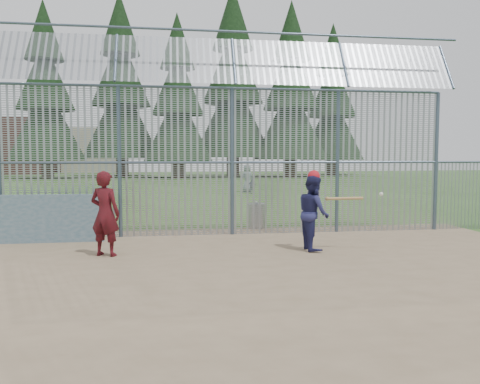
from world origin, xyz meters
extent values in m
plane|color=#2D511E|center=(0.00, 0.00, 0.00)|extent=(120.00, 120.00, 0.00)
cube|color=#756047|center=(0.00, -0.50, 0.01)|extent=(14.00, 10.00, 0.02)
cube|color=#38566B|center=(-4.60, 2.90, 0.62)|extent=(2.50, 0.12, 1.20)
imported|color=navy|center=(1.57, 1.10, 0.88)|extent=(0.67, 0.85, 1.71)
imported|color=maroon|center=(-3.06, 1.10, 0.94)|extent=(0.79, 0.67, 1.83)
imported|color=slate|center=(2.89, 18.91, 0.85)|extent=(0.96, 0.78, 1.70)
imported|color=slate|center=(2.99, 17.66, 0.44)|extent=(0.56, 0.34, 0.89)
sphere|color=red|center=(1.57, 1.10, 1.71)|extent=(0.27, 0.27, 0.27)
cylinder|color=#AA7F4C|center=(2.27, 0.95, 1.21)|extent=(0.85, 0.11, 0.07)
sphere|color=#AA7F4C|center=(1.84, 0.95, 1.21)|extent=(0.09, 0.09, 0.09)
sphere|color=white|center=(3.06, 0.80, 1.31)|extent=(0.09, 0.09, 0.09)
cylinder|color=#96999E|center=(0.87, 4.58, 0.35)|extent=(0.52, 0.52, 0.70)
cylinder|color=#9EA0A5|center=(0.87, 4.58, 0.72)|extent=(0.56, 0.56, 0.05)
sphere|color=#9EA0A5|center=(0.87, 4.58, 0.77)|extent=(0.10, 0.10, 0.10)
cube|color=slate|center=(-7.26, 7.99, 0.20)|extent=(3.00, 0.25, 0.05)
cube|color=gray|center=(-7.26, 8.34, 0.45)|extent=(3.00, 0.25, 0.05)
cube|color=gray|center=(-7.26, 8.69, 0.70)|extent=(3.00, 0.25, 0.05)
cube|color=slate|center=(-5.86, 8.34, 0.35)|extent=(0.06, 0.90, 0.70)
cylinder|color=#47566B|center=(-3.00, 3.50, 2.00)|extent=(0.10, 0.10, 4.00)
cylinder|color=#47566B|center=(0.00, 3.50, 2.00)|extent=(0.10, 0.10, 4.00)
cylinder|color=#47566B|center=(3.00, 3.50, 2.00)|extent=(0.10, 0.10, 4.00)
cylinder|color=#47566B|center=(6.00, 3.50, 2.00)|extent=(0.10, 0.10, 4.00)
cylinder|color=#47566B|center=(0.00, 3.50, 4.00)|extent=(12.00, 0.07, 0.07)
cylinder|color=#47566B|center=(0.00, 3.50, 2.00)|extent=(12.00, 0.06, 0.06)
cube|color=gray|center=(0.00, 3.50, 2.00)|extent=(12.00, 0.02, 4.00)
cube|color=gray|center=(0.00, 3.12, 4.65)|extent=(12.00, 0.77, 1.31)
cylinder|color=#47566B|center=(6.00, 3.50, 1.00)|extent=(0.08, 0.08, 2.00)
cylinder|color=#332319|center=(-14.00, 40.00, 1.53)|extent=(1.19, 1.19, 3.06)
cone|color=black|center=(-14.00, 40.00, 10.20)|extent=(7.48, 7.48, 13.94)
cylinder|color=#332319|center=(-7.00, 43.00, 1.71)|extent=(1.33, 1.33, 3.42)
cone|color=black|center=(-7.00, 43.00, 11.40)|extent=(8.36, 8.36, 15.58)
cylinder|color=#332319|center=(-1.00, 39.00, 1.44)|extent=(1.12, 1.12, 2.88)
cone|color=black|center=(-1.00, 39.00, 9.60)|extent=(7.04, 7.04, 13.12)
cylinder|color=#332319|center=(5.00, 42.00, 1.80)|extent=(1.40, 1.40, 3.60)
cone|color=black|center=(5.00, 42.00, 12.00)|extent=(8.80, 8.80, 16.40)
cylinder|color=#332319|center=(11.00, 40.00, 1.62)|extent=(1.26, 1.26, 3.24)
cone|color=black|center=(11.00, 40.00, 10.80)|extent=(7.92, 7.92, 14.76)
cylinder|color=#332319|center=(17.00, 44.00, 1.53)|extent=(1.19, 1.19, 3.06)
cone|color=black|center=(17.00, 44.00, 10.20)|extent=(7.48, 7.48, 13.94)
cube|color=brown|center=(-22.00, 55.00, 3.50)|extent=(10.00, 8.00, 7.00)
cube|color=#B2A58C|center=(-12.00, 58.00, 3.00)|extent=(8.00, 7.00, 6.00)
camera|label=1|loc=(-1.62, -9.18, 2.15)|focal=35.00mm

